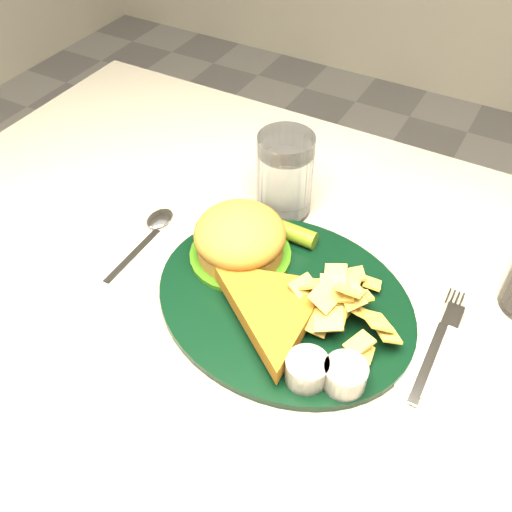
{
  "coord_description": "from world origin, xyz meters",
  "views": [
    {
      "loc": [
        0.23,
        -0.46,
        1.32
      ],
      "look_at": [
        -0.02,
        -0.01,
        0.8
      ],
      "focal_mm": 40.0,
      "sensor_mm": 36.0,
      "label": 1
    }
  ],
  "objects_px": {
    "table": "(270,423)",
    "dinner_plate": "(285,283)",
    "water_glass": "(285,175)",
    "fork_napkin": "(431,356)"
  },
  "relations": [
    {
      "from": "dinner_plate",
      "to": "water_glass",
      "type": "height_order",
      "value": "water_glass"
    },
    {
      "from": "water_glass",
      "to": "fork_napkin",
      "type": "bearing_deg",
      "value": -29.62
    },
    {
      "from": "dinner_plate",
      "to": "fork_napkin",
      "type": "bearing_deg",
      "value": 12.96
    },
    {
      "from": "table",
      "to": "dinner_plate",
      "type": "relative_size",
      "value": 3.45
    },
    {
      "from": "table",
      "to": "fork_napkin",
      "type": "xyz_separation_m",
      "value": [
        0.22,
        -0.02,
        0.38
      ]
    },
    {
      "from": "water_glass",
      "to": "dinner_plate",
      "type": "bearing_deg",
      "value": -62.42
    },
    {
      "from": "table",
      "to": "dinner_plate",
      "type": "bearing_deg",
      "value": -43.97
    },
    {
      "from": "table",
      "to": "fork_napkin",
      "type": "distance_m",
      "value": 0.44
    },
    {
      "from": "table",
      "to": "water_glass",
      "type": "xyz_separation_m",
      "value": [
        -0.06,
        0.14,
        0.44
      ]
    },
    {
      "from": "table",
      "to": "dinner_plate",
      "type": "height_order",
      "value": "dinner_plate"
    }
  ]
}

